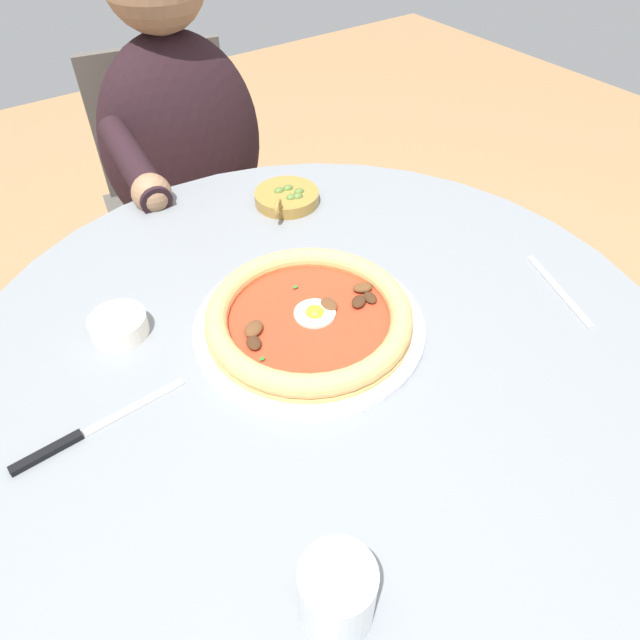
{
  "coord_description": "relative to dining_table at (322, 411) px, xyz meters",
  "views": [
    {
      "loc": [
        -0.31,
        -0.43,
        1.3
      ],
      "look_at": [
        0.0,
        0.01,
        0.78
      ],
      "focal_mm": 32.02,
      "sensor_mm": 36.0,
      "label": 1
    }
  ],
  "objects": [
    {
      "name": "olive_pan",
      "position": [
        0.15,
        0.31,
        0.16
      ],
      "size": [
        0.12,
        0.12,
        0.04
      ],
      "color": "olive",
      "rests_on": "dining_table"
    },
    {
      "name": "ground_plane",
      "position": [
        0.0,
        0.0,
        -0.61
      ],
      "size": [
        6.0,
        6.0,
        0.02
      ],
      "primitive_type": "cube",
      "color": "#9E754C"
    },
    {
      "name": "steak_knife",
      "position": [
        -0.32,
        0.04,
        0.16
      ],
      "size": [
        0.21,
        0.02,
        0.01
      ],
      "color": "silver",
      "rests_on": "dining_table"
    },
    {
      "name": "diner_person",
      "position": [
        0.13,
        0.73,
        -0.1
      ],
      "size": [
        0.41,
        0.49,
        1.13
      ],
      "color": "#282833",
      "rests_on": "ground"
    },
    {
      "name": "fork_utensil",
      "position": [
        0.34,
        -0.12,
        0.15
      ],
      "size": [
        0.07,
        0.16,
        0.0
      ],
      "color": "#BCBCC1",
      "rests_on": "dining_table"
    },
    {
      "name": "cafe_chair_diner",
      "position": [
        0.16,
        0.86,
        -0.08
      ],
      "size": [
        0.45,
        0.45,
        0.84
      ],
      "color": "#504A45",
      "rests_on": "ground"
    },
    {
      "name": "pizza_on_plate",
      "position": [
        0.0,
        0.03,
        0.17
      ],
      "size": [
        0.32,
        0.32,
        0.04
      ],
      "color": "white",
      "rests_on": "dining_table"
    },
    {
      "name": "dining_table",
      "position": [
        0.0,
        0.0,
        0.0
      ],
      "size": [
        0.97,
        0.97,
        0.75
      ],
      "color": "gray",
      "rests_on": "ground"
    },
    {
      "name": "water_glass",
      "position": [
        -0.19,
        -0.29,
        0.19
      ],
      "size": [
        0.07,
        0.07,
        0.08
      ],
      "color": "silver",
      "rests_on": "dining_table"
    },
    {
      "name": "ramekin_capers",
      "position": [
        -0.21,
        0.17,
        0.17
      ],
      "size": [
        0.08,
        0.08,
        0.03
      ],
      "color": "white",
      "rests_on": "dining_table"
    }
  ]
}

